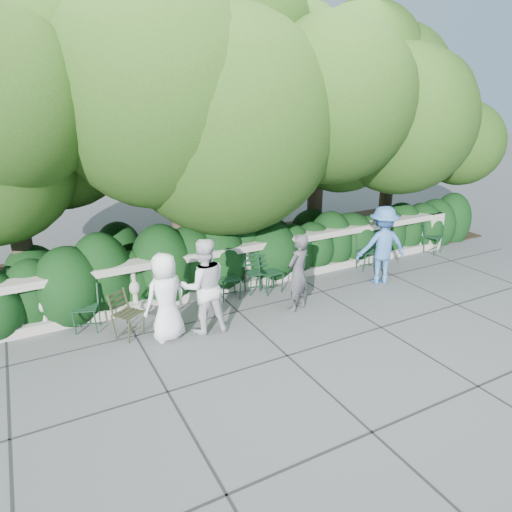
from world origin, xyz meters
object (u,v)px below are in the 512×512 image
person_businessman (166,297)px  person_casual_man (204,286)px  person_older_blue (382,245)px  chair_b (232,301)px  chair_a (87,334)px  chair_c (258,294)px  chair_weathered (136,338)px  chair_f (437,254)px  chair_e (275,294)px  person_woman_grey (298,273)px  chair_d (369,271)px

person_businessman → person_casual_man: size_ratio=0.90×
person_older_blue → chair_b: bearing=5.0°
chair_a → chair_b: size_ratio=1.00×
chair_a → chair_c: (3.46, 0.05, 0.00)m
chair_a → chair_weathered: (0.73, -0.56, 0.00)m
chair_f → person_older_blue: person_older_blue is taller
chair_c → chair_f: bearing=5.4°
chair_a → chair_b: same height
chair_e → person_woman_grey: 1.11m
chair_b → person_businessman: (-1.60, -0.83, 0.77)m
person_businessman → person_casual_man: (0.67, -0.06, 0.08)m
chair_e → chair_weathered: bearing=-176.5°
chair_a → chair_c: size_ratio=1.00×
chair_f → person_casual_man: (-6.93, -0.91, 0.86)m
chair_c → person_woman_grey: bearing=-64.9°
chair_a → chair_f: (8.84, 0.06, 0.00)m
chair_a → chair_d: bearing=20.5°
chair_f → person_casual_man: person_casual_man is taller
person_older_blue → person_woman_grey: bearing=22.9°
chair_d → person_older_blue: size_ratio=0.48×
chair_c → person_businessman: (-2.23, -0.85, 0.77)m
chair_f → chair_c: bearing=163.6°
chair_c → chair_a: bearing=-174.0°
chair_a → person_woman_grey: person_woman_grey is taller
chair_f → person_woman_grey: person_woman_grey is taller
chair_d → chair_e: size_ratio=1.00×
person_casual_man → person_older_blue: bearing=-167.5°
chair_b → chair_f: bearing=5.4°
person_woman_grey → person_older_blue: 2.37m
chair_d → person_woman_grey: (-2.63, -0.89, 0.77)m
person_businessman → person_older_blue: bearing=167.0°
chair_b → chair_d: (3.60, -0.05, 0.00)m
chair_c → person_older_blue: (2.70, -0.69, 0.87)m
chair_c → chair_weathered: (-2.73, -0.61, 0.00)m
chair_c → chair_d: bearing=3.8°
chair_f → chair_weathered: bearing=167.9°
chair_c → chair_b: bearing=-172.8°
chair_b → person_casual_man: 1.54m
person_woman_grey → chair_a: bearing=-34.7°
chair_b → person_woman_grey: (0.97, -0.94, 0.77)m
chair_a → person_casual_man: bearing=-3.5°
chair_a → chair_d: same height
chair_f → chair_d: bearing=165.5°
chair_d → person_woman_grey: size_ratio=0.55×
chair_b → person_woman_grey: bearing=-38.9°
chair_weathered → person_woman_grey: bearing=-40.6°
person_businessman → person_woman_grey: (2.57, -0.11, -0.01)m
chair_c → person_older_blue: person_older_blue is taller
chair_d → person_businessman: size_ratio=0.54×
chair_c → person_older_blue: 2.92m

